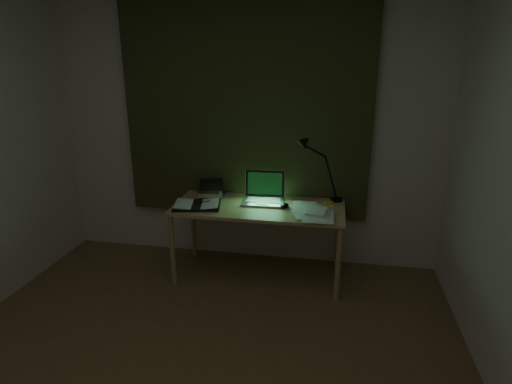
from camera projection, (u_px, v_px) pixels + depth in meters
wall_back at (246, 128)px, 3.83m from camera, size 3.50×0.00×2.50m
curtain at (245, 106)px, 3.73m from camera, size 2.20×0.06×2.00m
desk at (258, 241)px, 3.72m from camera, size 1.44×0.63×0.66m
laptop at (263, 189)px, 3.65m from camera, size 0.37×0.41×0.25m
open_textbook at (197, 205)px, 3.60m from camera, size 0.43×0.35×0.03m
book_stack at (211, 189)px, 3.83m from camera, size 0.25×0.29×0.13m
loose_papers at (310, 211)px, 3.48m from camera, size 0.36×0.38×0.02m
mouse at (284, 206)px, 3.57m from camera, size 0.08×0.11×0.04m
sticky_yellow at (329, 203)px, 3.67m from camera, size 0.08×0.08×0.02m
sticky_pink at (310, 200)px, 3.74m from camera, size 0.08×0.08×0.02m
desk_lamp at (338, 170)px, 3.65m from camera, size 0.40×0.33×0.56m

